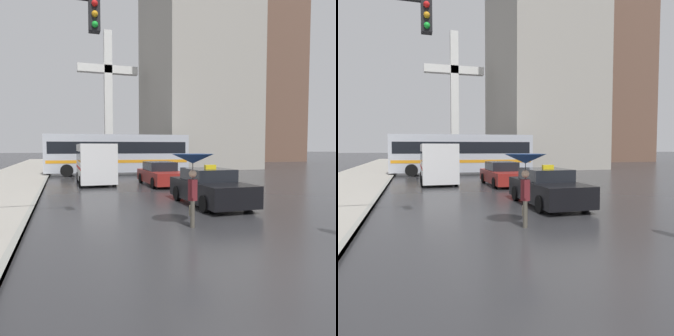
% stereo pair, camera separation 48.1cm
% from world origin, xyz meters
% --- Properties ---
extents(ground_plane, '(300.00, 300.00, 0.00)m').
position_xyz_m(ground_plane, '(0.00, 0.00, 0.00)').
color(ground_plane, '#2D2D30').
extents(taxi, '(1.91, 4.49, 1.56)m').
position_xyz_m(taxi, '(1.99, 6.55, 0.66)').
color(taxi, black).
rests_on(taxi, ground_plane).
extents(sedan_red, '(1.91, 4.80, 1.37)m').
position_xyz_m(sedan_red, '(2.12, 13.68, 0.63)').
color(sedan_red, maroon).
rests_on(sedan_red, ground_plane).
extents(ambulance_van, '(2.10, 5.16, 2.44)m').
position_xyz_m(ambulance_van, '(-1.53, 15.62, 1.36)').
color(ambulance_van, silver).
rests_on(ambulance_van, ground_plane).
extents(city_bus, '(11.53, 3.48, 3.27)m').
position_xyz_m(city_bus, '(0.93, 21.84, 1.82)').
color(city_bus, '#B2B7C1').
rests_on(city_bus, ground_plane).
extents(pedestrian_with_umbrella, '(1.17, 1.17, 2.04)m').
position_xyz_m(pedestrian_with_umbrella, '(-0.01, 3.41, 1.72)').
color(pedestrian_with_umbrella, '#4C473D').
rests_on(pedestrian_with_umbrella, ground_plane).
extents(traffic_light, '(2.82, 0.38, 6.29)m').
position_xyz_m(traffic_light, '(-4.20, 3.75, 4.28)').
color(traffic_light, black).
rests_on(traffic_light, ground_plane).
extents(building_tower_near, '(10.06, 13.72, 31.65)m').
position_xyz_m(building_tower_near, '(11.32, 30.70, 15.82)').
color(building_tower_near, '#A39E93').
rests_on(building_tower_near, ground_plane).
extents(building_tower_far, '(14.21, 10.95, 35.75)m').
position_xyz_m(building_tower_far, '(27.28, 43.99, 17.87)').
color(building_tower_far, brown).
rests_on(building_tower_far, ground_plane).
extents(monument_cross, '(6.91, 0.90, 15.72)m').
position_xyz_m(monument_cross, '(1.81, 33.95, 8.91)').
color(monument_cross, white).
rests_on(monument_cross, ground_plane).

